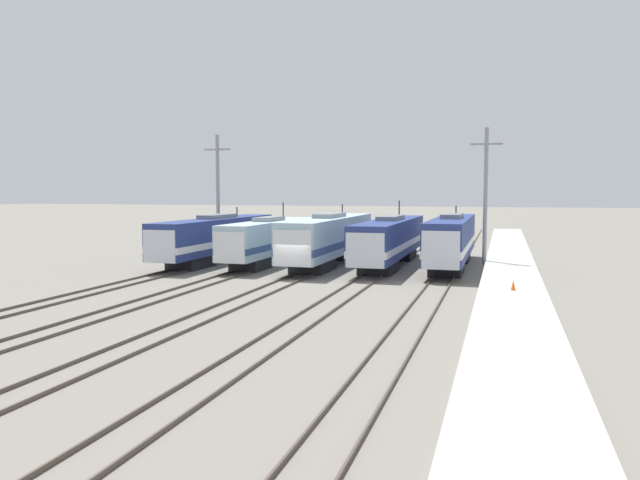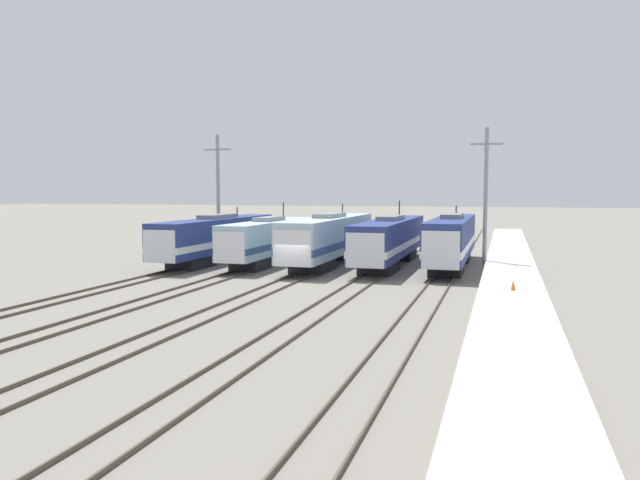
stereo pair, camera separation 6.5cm
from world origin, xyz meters
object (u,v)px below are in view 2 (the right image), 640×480
Objects in this scene: locomotive_center_left at (267,240)px; locomotive_center_right at (389,240)px; locomotive_far_right at (451,240)px; locomotive_far_left at (215,238)px; catenary_tower_left at (218,193)px; traffic_cone at (513,285)px; catenary_tower_right at (486,194)px; locomotive_center at (328,239)px.

locomotive_center_right reaches higher than locomotive_center_left.
locomotive_center_left is at bearing -172.22° from locomotive_far_right.
locomotive_far_left is 6.91m from catenary_tower_left.
traffic_cone is at bearing -30.28° from catenary_tower_left.
catenary_tower_right is (24.93, 0.00, 0.00)m from catenary_tower_left.
catenary_tower_left is (-7.27, 5.81, 3.91)m from locomotive_center_left.
catenary_tower_right reaches higher than locomotive_center_left.
locomotive_center_right is 31.98× the size of traffic_cone.
locomotive_far_right is 1.63× the size of catenary_tower_right.
locomotive_far_right is (10.10, 0.86, 0.02)m from locomotive_center.
locomotive_center_left is at bearing -5.82° from locomotive_far_left.
catenary_tower_right reaches higher than locomotive_center.
locomotive_center_right is at bearing -179.10° from locomotive_far_right.
locomotive_center_left is 1.41× the size of catenary_tower_right.
locomotive_far_right is 13.06m from traffic_cone.
locomotive_center_left reaches higher than locomotive_far_left.
locomotive_center reaches higher than traffic_cone.
catenary_tower_right reaches higher than locomotive_far_right.
catenary_tower_right is at bearing 13.13° from locomotive_far_left.
locomotive_far_right is (20.21, 1.56, 0.10)m from locomotive_far_left.
catenary_tower_left is at bearing 141.36° from locomotive_center_left.
locomotive_center_left reaches higher than traffic_cone.
traffic_cone is (27.10, -15.82, -5.41)m from catenary_tower_left.
locomotive_center is at bearing -20.49° from catenary_tower_left.
locomotive_center_left is 0.83× the size of locomotive_center.
locomotive_center_left is 10.09m from catenary_tower_left.
locomotive_center is at bearing 13.43° from locomotive_center_left.
locomotive_far_right is at bearing -9.47° from catenary_tower_left.
locomotive_center_right is (5.05, 0.79, -0.09)m from locomotive_center.
catenary_tower_right reaches higher than locomotive_center_right.
locomotive_far_right is 30.04× the size of traffic_cone.
locomotive_far_right is at bearing 0.90° from locomotive_center_right.
locomotive_center_left reaches higher than locomotive_far_right.
locomotive_center is at bearing -159.93° from catenary_tower_right.
locomotive_far_left is 31.11× the size of traffic_cone.
locomotive_center_right is (15.16, 1.48, -0.00)m from locomotive_far_left.
locomotive_far_left is at bearing -175.60° from locomotive_far_right.
catenary_tower_right is at bearing 26.84° from locomotive_center_right.
catenary_tower_right is at bearing 20.07° from locomotive_center.
catenary_tower_right reaches higher than traffic_cone.
locomotive_center_left is at bearing -161.78° from catenary_tower_right.
locomotive_center_left is at bearing 153.22° from traffic_cone.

